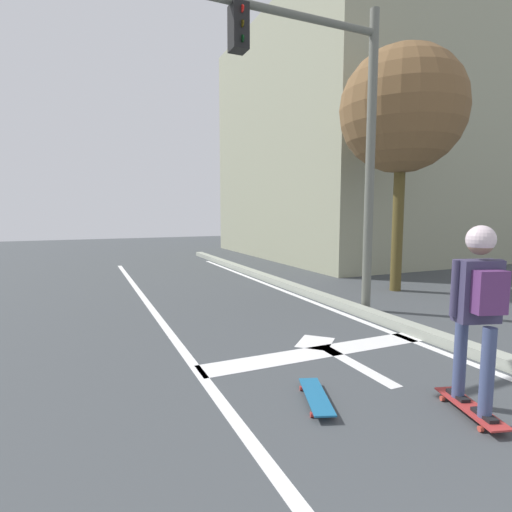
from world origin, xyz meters
TOP-DOWN VIEW (x-y plane):
  - lane_line_center at (-0.32, 6.00)m, footprint 0.12×20.00m
  - lane_line_curbside at (2.69, 6.00)m, footprint 0.12×20.00m
  - stop_bar at (1.26, 6.43)m, footprint 3.16×0.40m
  - lane_arrow_stem at (1.42, 5.92)m, footprint 0.16×1.40m
  - lane_arrow_head at (1.42, 6.77)m, footprint 0.71×0.71m
  - curb_strip at (2.94, 6.00)m, footprint 0.24×24.00m
  - skateboard at (1.62, 4.55)m, footprint 0.42×0.81m
  - skater at (1.61, 4.53)m, footprint 0.43×0.60m
  - spare_skateboard at (0.49, 5.29)m, footprint 0.45×0.79m
  - traffic_signal_mast at (2.08, 7.93)m, footprint 4.99×0.34m
  - roadside_tree at (5.04, 9.14)m, footprint 2.69×2.69m
  - building_block at (10.30, 15.93)m, footprint 10.93×9.78m

SIDE VIEW (x-z plane):
  - lane_line_center at x=-0.32m, z-range 0.00..0.01m
  - lane_line_curbside at x=2.69m, z-range 0.00..0.01m
  - stop_bar at x=1.26m, z-range 0.00..0.01m
  - lane_arrow_stem at x=1.42m, z-range 0.00..0.01m
  - lane_arrow_head at x=1.42m, z-range 0.00..0.01m
  - spare_skateboard at x=0.49m, z-range 0.02..0.10m
  - skateboard at x=1.62m, z-range 0.03..0.10m
  - curb_strip at x=2.94m, z-range 0.00..0.14m
  - skater at x=1.61m, z-range 0.28..1.88m
  - traffic_signal_mast at x=2.08m, z-range 0.96..6.12m
  - roadside_tree at x=5.04m, z-range 1.29..6.61m
  - building_block at x=10.30m, z-range 0.00..8.90m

